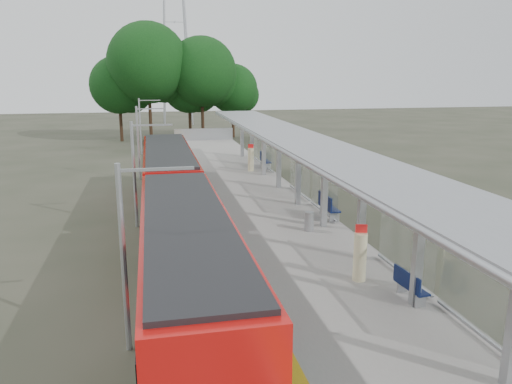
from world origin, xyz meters
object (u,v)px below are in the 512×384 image
bench_mid (327,206)px  info_pillar_far (251,159)px  bench_near (409,285)px  bench_far (264,160)px  train (175,206)px  litter_bin (309,221)px  info_pillar_near (360,256)px

bench_mid → info_pillar_far: info_pillar_far is taller
bench_near → bench_far: (0.59, 22.07, 0.12)m
train → info_pillar_far: (5.92, 12.61, -0.23)m
bench_near → litter_bin: (-0.83, 7.18, -0.07)m
train → info_pillar_near: (5.64, -6.87, -0.22)m
bench_mid → litter_bin: 2.17m
train → bench_near: (6.51, -8.57, -0.57)m
bench_near → info_pillar_near: (-0.87, 1.70, 0.35)m
bench_near → litter_bin: size_ratio=1.64×
train → litter_bin: 5.88m
bench_far → info_pillar_far: bearing=-142.5°
info_pillar_near → litter_bin: (0.04, 5.48, -0.42)m
bench_far → bench_near: bearing=-90.9°
bench_near → bench_far: bearing=83.3°
bench_near → litter_bin: bearing=91.4°
info_pillar_near → bench_far: bearing=103.0°
info_pillar_far → train: bearing=-93.7°
train → bench_mid: size_ratio=16.04×
litter_bin → train: bearing=166.2°
train → litter_bin: (5.67, -1.39, -0.63)m
info_pillar_far → bench_mid: bearing=-63.2°
info_pillar_near → train: bearing=146.5°
bench_mid → info_pillar_far: (-1.17, 12.38, 0.20)m
info_pillar_near → bench_near: bearing=-45.9°
litter_bin → bench_far: bearing=84.5°
bench_near → info_pillar_near: 1.94m
bench_far → train: bearing=-117.1°
bench_mid → bench_far: (0.00, 13.26, -0.02)m
litter_bin → info_pillar_near: bearing=-90.4°
train → bench_near: 10.78m
train → bench_mid: bearing=1.9°
train → litter_bin: bearing=-13.8°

